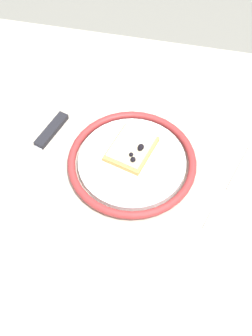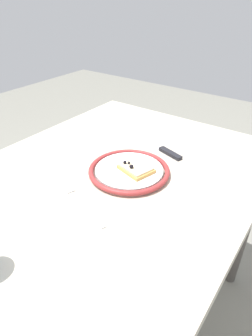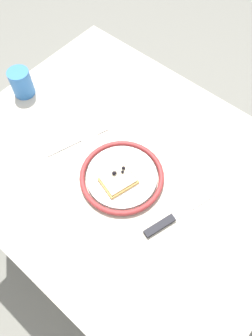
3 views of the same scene
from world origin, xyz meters
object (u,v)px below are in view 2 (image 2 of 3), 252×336
object	(u,v)px
dining_table	(114,197)
fork	(83,204)
plate	(129,171)
pizza_slice_near	(136,168)
knife	(163,150)

from	to	relation	value
dining_table	fork	world-z (taller)	fork
dining_table	plate	world-z (taller)	plate
plate	pizza_slice_near	size ratio (longest dim) A/B	2.22
plate	knife	distance (m)	0.18
plate	knife	world-z (taller)	plate
pizza_slice_near	dining_table	bearing A→B (deg)	114.63
knife	fork	world-z (taller)	knife
fork	pizza_slice_near	bearing A→B (deg)	-9.88
plate	pizza_slice_near	world-z (taller)	pizza_slice_near
plate	pizza_slice_near	distance (m)	0.03
pizza_slice_near	fork	size ratio (longest dim) A/B	0.55
pizza_slice_near	knife	distance (m)	0.18
dining_table	plate	size ratio (longest dim) A/B	4.20
fork	knife	bearing A→B (deg)	-4.10
pizza_slice_near	knife	bearing A→B (deg)	2.29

